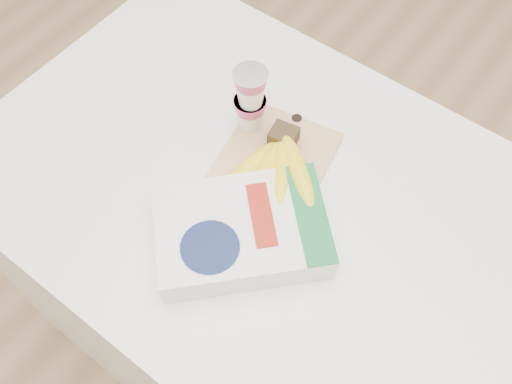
# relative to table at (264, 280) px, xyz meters

# --- Properties ---
(table) EXTENTS (1.11, 0.74, 0.84)m
(table) POSITION_rel_table_xyz_m (0.00, 0.00, 0.00)
(table) COLOR white
(table) RESTS_ON ground
(cutting_board) EXTENTS (0.24, 0.29, 0.01)m
(cutting_board) POSITION_rel_table_xyz_m (-0.02, 0.04, 0.42)
(cutting_board) COLOR #E1B87B
(cutting_board) RESTS_ON table
(bananas) EXTENTS (0.18, 0.20, 0.07)m
(bananas) POSITION_rel_table_xyz_m (-0.00, 0.02, 0.46)
(bananas) COLOR #382816
(bananas) RESTS_ON cutting_board
(yogurt_stack) EXTENTS (0.07, 0.07, 0.15)m
(yogurt_stack) POSITION_rel_table_xyz_m (-0.11, 0.09, 0.51)
(yogurt_stack) COLOR white
(yogurt_stack) RESTS_ON cutting_board
(cereal_box) EXTENTS (0.34, 0.34, 0.06)m
(cereal_box) POSITION_rel_table_xyz_m (0.02, -0.11, 0.45)
(cereal_box) COLOR white
(cereal_box) RESTS_ON table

